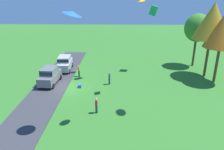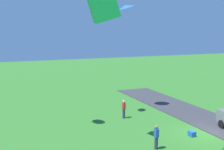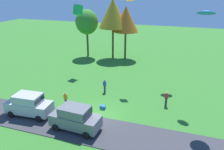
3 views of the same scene
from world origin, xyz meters
The scene contains 13 objects.
ground_plane centered at (0.00, 0.00, 0.00)m, with size 120.00×120.00×0.00m, color #337528.
pavement_strip centered at (0.00, -2.59, 0.03)m, with size 36.00×4.40×0.06m, color #38383D.
car_suv_far_end centered at (-6.79, -2.23, 1.30)m, with size 4.71×2.28×2.28m.
car_suv_mid_row centered at (-1.21, -2.96, 1.30)m, with size 4.70×2.26×2.28m.
person_beside_suv centered at (-1.33, 5.12, 0.88)m, with size 0.36×0.24×1.71m.
person_watching_sky centered at (6.25, 4.09, 0.88)m, with size 0.36×0.24×1.71m.
person_on_lawn centered at (-4.17, 0.49, 0.88)m, with size 0.36×0.24×1.71m.
tree_left_of_center centered at (-9.81, 19.01, 6.39)m, with size 4.11×4.11×8.68m.
tree_far_right centered at (-4.85, 19.19, 8.09)m, with size 5.04×5.04×10.63m.
tree_right_of_center centered at (-2.65, 19.73, 7.12)m, with size 4.44×4.44×9.37m.
cooler_box centered at (-0.15, 1.25, 0.20)m, with size 0.56×0.40×0.40m, color blue.
kite_box_mid_center centered at (-7.61, 11.43, 9.23)m, with size 0.97×0.97×1.36m, color green.
kite_delta_low_drifter centered at (8.84, 2.72, 10.30)m, with size 1.55×1.55×0.27m, color blue.
Camera 3 is at (7.25, -17.97, 12.16)m, focal length 35.00 mm.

